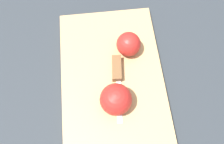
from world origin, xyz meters
name	(u,v)px	position (x,y,z in m)	size (l,w,h in m)	color
ground_plane	(112,78)	(0.00, 0.00, 0.00)	(4.00, 4.00, 0.00)	#282D33
cutting_board	(112,76)	(0.00, 0.00, 0.01)	(0.44, 0.32, 0.02)	tan
apple_half_left	(129,44)	(-0.06, 0.06, 0.06)	(0.06, 0.06, 0.06)	red
apple_half_right	(116,99)	(0.08, -0.01, 0.06)	(0.08, 0.08, 0.08)	red
knife	(117,71)	(0.00, 0.01, 0.03)	(0.17, 0.06, 0.02)	silver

